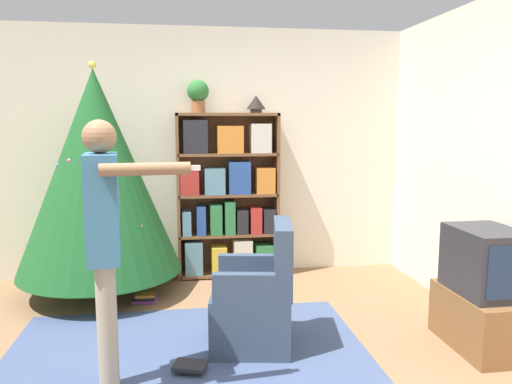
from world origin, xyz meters
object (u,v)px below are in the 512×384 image
armchair (257,303)px  potted_plant (198,94)px  bookshelf (228,199)px  television (486,261)px  christmas_tree (97,173)px  table_lamp (256,103)px  standing_person (105,237)px

armchair → potted_plant: bearing=-159.4°
bookshelf → television: 2.58m
christmas_tree → table_lamp: size_ratio=10.87×
potted_plant → television: bearing=-45.2°
television → armchair: 1.67m
christmas_tree → potted_plant: size_ratio=6.61×
television → table_lamp: 2.67m
potted_plant → table_lamp: size_ratio=1.64×
christmas_tree → armchair: size_ratio=2.36×
christmas_tree → armchair: bearing=-45.8°
bookshelf → armchair: size_ratio=1.87×
television → potted_plant: potted_plant is taller
television → standing_person: 2.61m
bookshelf → christmas_tree: 1.34m
television → christmas_tree: (-2.91, 1.60, 0.51)m
table_lamp → bookshelf: bearing=-178.6°
bookshelf → table_lamp: (0.30, 0.01, 0.99)m
television → christmas_tree: bearing=151.2°
christmas_tree → standing_person: bearing=-79.7°
standing_person → table_lamp: table_lamp is taller
bookshelf → standing_person: 2.42m
television → table_lamp: bearing=124.7°
potted_plant → christmas_tree: bearing=-158.6°
television → potted_plant: bearing=134.8°
christmas_tree → standing_person: christmas_tree is taller
christmas_tree → potted_plant: christmas_tree is taller
bookshelf → television: size_ratio=3.04×
table_lamp → standing_person: bearing=-118.2°
armchair → standing_person: size_ratio=0.56×
bookshelf → table_lamp: size_ratio=8.59×
table_lamp → potted_plant: bearing=180.0°
christmas_tree → potted_plant: bearing=21.4°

